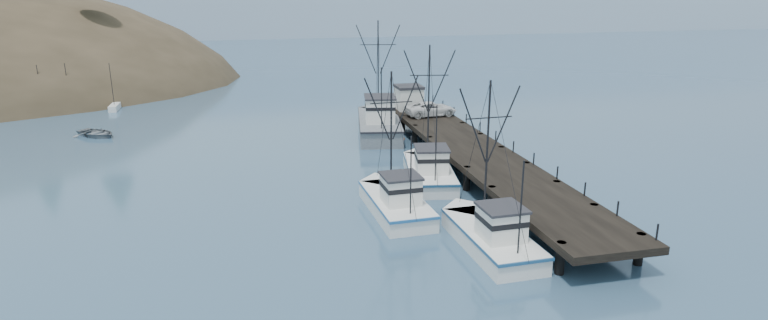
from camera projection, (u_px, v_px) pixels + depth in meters
ground at (354, 264)px, 36.00m from camera, size 400.00×400.00×0.00m
pier at (474, 152)px, 53.54m from camera, size 6.00×44.00×2.00m
distant_ridge at (289, 33)px, 196.71m from camera, size 360.00×40.00×26.00m
distant_ridge_far at (134, 33)px, 199.62m from camera, size 180.00×25.00×18.00m
moored_sailboats at (64, 100)px, 84.38m from camera, size 23.29×17.12×6.35m
trawler_near at (490, 235)px, 38.14m from camera, size 3.81×10.69×10.92m
trawler_mid at (395, 201)px, 44.03m from camera, size 3.92×10.58×10.59m
trawler_far at (429, 170)px, 51.20m from camera, size 5.39×11.52×11.68m
work_vessel at (379, 123)px, 66.70m from camera, size 6.63×15.07×12.63m
pier_shed at (409, 97)px, 69.59m from camera, size 3.00×3.20×2.80m
pickup_truck at (431, 109)px, 66.25m from camera, size 5.91×3.12×1.58m
motorboat at (97, 136)px, 65.80m from camera, size 6.15×6.04×1.04m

